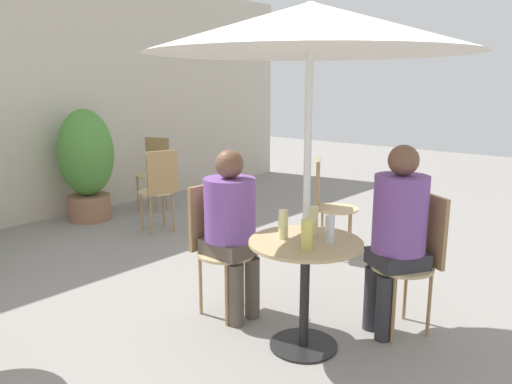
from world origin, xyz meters
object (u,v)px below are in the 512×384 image
Objects in this scene: bistro_chair_1 at (217,237)px; bistro_chair_3 at (160,184)px; bistro_chair_2 at (155,166)px; potted_plant_1 at (86,161)px; bistro_chair_4 at (327,198)px; beer_glass_2 at (283,224)px; beer_glass_3 at (307,234)px; bistro_chair_0 at (416,250)px; umbrella at (310,29)px; cafe_table_near at (305,271)px; seated_person_0 at (398,225)px; beer_glass_0 at (330,230)px; seated_person_1 at (232,220)px; beer_glass_1 at (314,221)px.

bistro_chair_1 and bistro_chair_3 have the same top height.
bistro_chair_2 is at bearing -110.11° from bistro_chair_3.
bistro_chair_4 is at bearing -74.28° from potted_plant_1.
bistro_chair_2 reaches higher than beer_glass_2.
beer_glass_3 is (-1.11, -2.73, 0.23)m from bistro_chair_3.
umbrella reaches higher than bistro_chair_0.
seated_person_0 reaches higher than cafe_table_near.
beer_glass_0 is at bearing -66.30° from cafe_table_near.
bistro_chair_3 is 0.45× the size of umbrella.
seated_person_0 is 0.94× the size of potted_plant_1.
cafe_table_near is at bearing 85.12° from bistro_chair_3.
seated_person_0 is 1.05× the size of seated_person_1.
bistro_chair_0 is at bearing -91.55° from potted_plant_1.
seated_person_1 is (-0.01, -0.15, 0.16)m from bistro_chair_1.
beer_glass_0 is 1.17m from umbrella.
seated_person_1 is at bearing 81.78° from beer_glass_2.
bistro_chair_4 is at bearing -24.30° from bistro_chair_2.
bistro_chair_2 is 3.92m from beer_glass_1.
bistro_chair_4 is at bearing 124.68° from bistro_chair_3.
bistro_chair_1 is 5.31× the size of beer_glass_3.
bistro_chair_4 is (-0.10, -2.76, 0.00)m from bistro_chair_2.
cafe_table_near is 4.01m from bistro_chair_2.
seated_person_1 is (-1.58, -0.22, 0.16)m from bistro_chair_4.
beer_glass_1 is at bearing 87.58° from bistro_chair_3.
potted_plant_1 is (-0.92, 0.14, 0.17)m from bistro_chair_2.
beer_glass_1 is 1.01× the size of beer_glass_2.
potted_plant_1 is at bearing -151.45° from seated_person_0.
beer_glass_3 is at bearing 177.12° from bistro_chair_4.
seated_person_1 is (0.02, 0.64, 0.21)m from cafe_table_near.
bistro_chair_1 is 1.00× the size of bistro_chair_3.
bistro_chair_0 reaches higher than cafe_table_near.
seated_person_0 is 0.71m from beer_glass_3.
umbrella reaches higher than cafe_table_near.
beer_glass_2 is (-0.73, 0.56, 0.24)m from bistro_chair_0.
umbrella reaches higher than bistro_chair_4.
cafe_table_near is at bearing -101.85° from potted_plant_1.
seated_person_1 reaches higher than bistro_chair_1.
umbrella is (-1.00, -2.64, 1.39)m from bistro_chair_3.
cafe_table_near is 3.85m from potted_plant_1.
umbrella is (0.12, 0.09, 1.15)m from beer_glass_3.
seated_person_0 is at bearing 97.20° from bistro_chair_3.
bistro_chair_2 is (1.71, 3.62, 0.05)m from cafe_table_near.
beer_glass_2 is 1.16m from umbrella.
bistro_chair_3 is at bearing 69.34° from umbrella.
potted_plant_1 is at bearing 76.95° from beer_glass_2.
bistro_chair_1 is 1.58m from bistro_chair_4.
potted_plant_1 is (0.79, 3.76, 0.22)m from cafe_table_near.
beer_glass_3 is 0.13× the size of potted_plant_1.
seated_person_0 is 6.94× the size of beer_glass_1.
bistro_chair_3 is (-0.71, -0.98, 0.00)m from bistro_chair_2.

